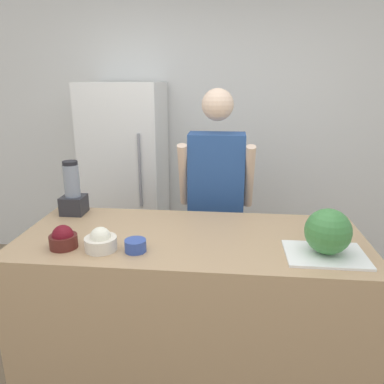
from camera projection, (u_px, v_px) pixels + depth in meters
The scene contains 10 objects.
wall_back at pixel (209, 133), 3.70m from camera, with size 8.00×0.06×2.60m.
counter_island at pixel (191, 308), 2.28m from camera, with size 1.97×0.83×0.95m.
refrigerator at pixel (128, 180), 3.54m from camera, with size 0.69×0.68×1.79m.
person at pixel (216, 203), 2.85m from camera, with size 0.55×0.27×1.75m.
cutting_board at pixel (325, 255), 1.90m from camera, with size 0.40×0.29×0.01m.
watermelon at pixel (328, 231), 1.87m from camera, with size 0.23×0.23×0.23m.
bowl_cherries at pixel (63, 238), 1.98m from camera, with size 0.15×0.15×0.13m.
bowl_cream at pixel (101, 241), 1.96m from camera, with size 0.17×0.17×0.13m.
bowl_small_blue at pixel (135, 246), 1.94m from camera, with size 0.11×0.11×0.06m.
blender at pixel (73, 193), 2.46m from camera, with size 0.15×0.15×0.36m.
Camera 1 is at (0.20, -1.55, 1.82)m, focal length 35.00 mm.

